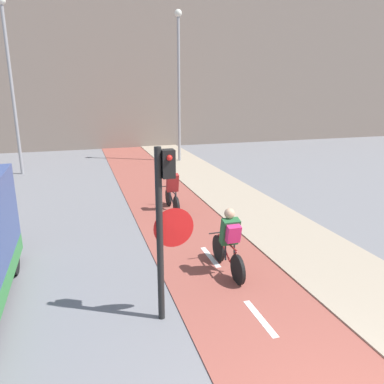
{
  "coord_description": "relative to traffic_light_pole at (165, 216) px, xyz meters",
  "views": [
    {
      "loc": [
        -2.75,
        -1.98,
        3.82
      ],
      "look_at": [
        0.0,
        6.95,
        1.2
      ],
      "focal_mm": 35.0,
      "sensor_mm": 36.0,
      "label": 1
    }
  ],
  "objects": [
    {
      "name": "traffic_light_pole",
      "position": [
        0.0,
        0.0,
        0.0
      ],
      "size": [
        0.67,
        0.25,
        2.96
      ],
      "color": "black",
      "rests_on": "ground_plane"
    },
    {
      "name": "building_row_background",
      "position": [
        1.51,
        21.58,
        4.35
      ],
      "size": [
        60.0,
        5.2,
        12.35
      ],
      "color": "slate",
      "rests_on": "ground_plane"
    },
    {
      "name": "cyclist_far",
      "position": [
        1.52,
        5.57,
        -1.18
      ],
      "size": [
        0.46,
        1.64,
        1.43
      ],
      "color": "black",
      "rests_on": "ground_plane"
    },
    {
      "name": "street_lamp_sidewalk",
      "position": [
        3.94,
        13.59,
        2.67
      ],
      "size": [
        0.36,
        0.36,
        7.47
      ],
      "color": "gray",
      "rests_on": "ground_plane"
    },
    {
      "name": "street_lamp_far",
      "position": [
        -3.74,
        12.75,
        2.64
      ],
      "size": [
        0.36,
        0.36,
        7.41
      ],
      "color": "gray",
      "rests_on": "ground_plane"
    },
    {
      "name": "cyclist_near",
      "position": [
        1.63,
        1.18,
        -1.14
      ],
      "size": [
        0.46,
        1.69,
        1.44
      ],
      "color": "black",
      "rests_on": "ground_plane"
    }
  ]
}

